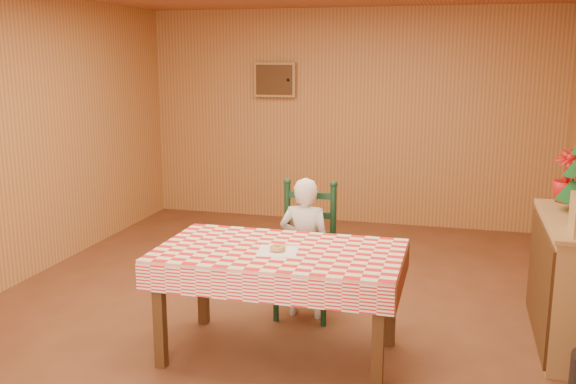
# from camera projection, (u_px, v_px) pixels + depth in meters

# --- Properties ---
(ground) EXTENTS (6.00, 6.00, 0.00)m
(ground) POSITION_uv_depth(u_px,v_px,m) (282.00, 310.00, 5.25)
(ground) COLOR brown
(ground) RESTS_ON ground
(cabin_walls) EXTENTS (5.10, 6.05, 2.65)m
(cabin_walls) POSITION_uv_depth(u_px,v_px,m) (298.00, 82.00, 5.37)
(cabin_walls) COLOR #C48546
(cabin_walls) RESTS_ON ground
(dining_table) EXTENTS (1.66, 0.96, 0.77)m
(dining_table) POSITION_uv_depth(u_px,v_px,m) (280.00, 261.00, 4.33)
(dining_table) COLOR #4D2E14
(dining_table) RESTS_ON ground
(ladder_chair) EXTENTS (0.44, 0.40, 1.08)m
(ladder_chair) POSITION_uv_depth(u_px,v_px,m) (307.00, 253.00, 5.11)
(ladder_chair) COLOR black
(ladder_chair) RESTS_ON ground
(seated_child) EXTENTS (0.41, 0.27, 1.12)m
(seated_child) POSITION_uv_depth(u_px,v_px,m) (305.00, 248.00, 5.04)
(seated_child) COLOR silver
(seated_child) RESTS_ON ground
(napkin) EXTENTS (0.29, 0.29, 0.00)m
(napkin) POSITION_uv_depth(u_px,v_px,m) (278.00, 251.00, 4.26)
(napkin) COLOR white
(napkin) RESTS_ON dining_table
(donut) EXTENTS (0.13, 0.13, 0.04)m
(donut) POSITION_uv_depth(u_px,v_px,m) (278.00, 248.00, 4.26)
(donut) COLOR #C08C45
(donut) RESTS_ON napkin
(flower_arrangement) EXTENTS (0.30, 0.30, 0.41)m
(flower_arrangement) POSITION_uv_depth(u_px,v_px,m) (567.00, 176.00, 4.94)
(flower_arrangement) COLOR #B41310
(flower_arrangement) RESTS_ON shelf_unit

